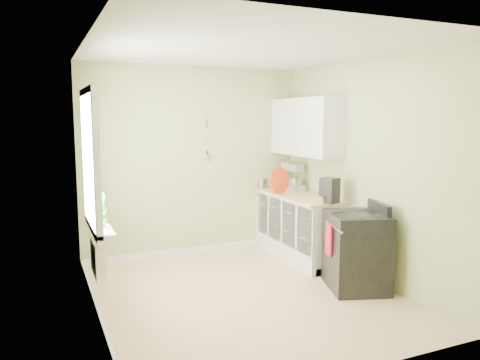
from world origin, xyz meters
name	(u,v)px	position (x,y,z in m)	size (l,w,h in m)	color
floor	(245,296)	(0.00, 0.00, -0.01)	(3.20, 3.60, 0.02)	tan
ceiling	(245,47)	(0.00, 0.00, 2.71)	(3.20, 3.60, 0.02)	white
wall_back	(194,162)	(0.00, 1.81, 1.35)	(3.20, 0.02, 2.70)	#B3B97E
wall_left	(90,184)	(-1.61, 0.00, 1.35)	(0.02, 3.60, 2.70)	#B3B97E
wall_right	(365,170)	(1.61, 0.00, 1.35)	(0.02, 3.60, 2.70)	#B3B97E
base_cabinets	(300,228)	(1.30, 1.00, 0.43)	(0.60, 1.60, 0.87)	white
countertop	(300,196)	(1.29, 1.00, 0.89)	(0.64, 1.60, 0.04)	beige
upper_cabinets	(306,127)	(1.43, 1.10, 1.85)	(0.35, 1.40, 0.80)	white
window	(89,161)	(-1.58, 0.30, 1.55)	(0.06, 1.14, 1.44)	white
window_sill	(99,225)	(-1.51, 0.30, 0.88)	(0.18, 1.14, 0.04)	white
radiator	(98,258)	(-1.54, 0.25, 0.55)	(0.12, 0.50, 0.35)	white
wall_utensils	(207,147)	(0.20, 1.78, 1.56)	(0.02, 0.14, 0.58)	beige
stove	(356,250)	(1.28, -0.31, 0.45)	(0.85, 0.89, 1.01)	black
stand_mixer	(292,178)	(1.40, 1.40, 1.10)	(0.28, 0.40, 0.44)	#B2B2B7
kettle	(262,183)	(1.05, 1.72, 1.00)	(0.17, 0.10, 0.17)	silver
coffee_maker	(329,191)	(1.30, 0.30, 1.06)	(0.24, 0.25, 0.32)	black
red_tray	(279,181)	(1.05, 1.17, 1.10)	(0.38, 0.38, 0.02)	red
jar	(322,200)	(1.19, 0.30, 0.96)	(0.08, 0.08, 0.09)	#A39386
plant_a	(103,214)	(-1.50, 0.08, 1.04)	(0.15, 0.10, 0.28)	#277B2E
plant_b	(99,208)	(-1.50, 0.36, 1.05)	(0.17, 0.14, 0.31)	#277B2E
plant_c	(98,207)	(-1.50, 0.47, 1.04)	(0.15, 0.15, 0.27)	#277B2E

